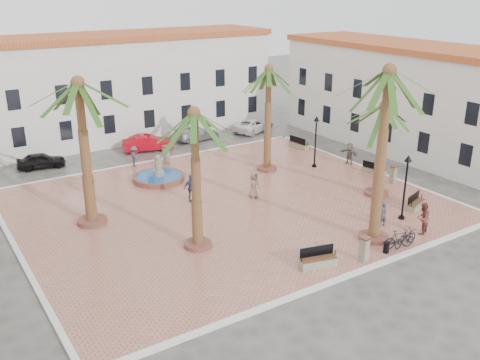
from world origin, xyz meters
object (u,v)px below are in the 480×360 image
Objects in this scene: palm_ne at (269,80)px; cyclist_b at (423,218)px; palm_nw at (80,100)px; bench_ne at (299,145)px; bench_e at (374,170)px; bench_se at (416,204)px; car_white at (254,125)px; palm_s at (388,89)px; lamppost_s at (406,176)px; cyclist_a at (382,214)px; pedestrian_fountain_a at (254,185)px; palm_e at (383,119)px; bicycle_b at (399,239)px; lamppost_e at (316,133)px; car_black at (41,161)px; palm_sw at (194,129)px; fountain at (159,177)px; bench_s at (318,261)px; bollard_e at (393,174)px; pedestrian_east at (349,154)px; bollard_n at (166,154)px; bollard_se at (364,249)px; pedestrian_fountain_b at (191,188)px; litter_bin at (386,247)px; pedestrian_north at (134,156)px; bicycle_a at (405,238)px; car_red at (148,143)px; car_silver at (197,133)px.

palm_ne is 15.20m from cyclist_b.
bench_ne is at bearing 14.87° from palm_nw.
bench_e is 8.31m from bench_ne.
bench_se is 21.81m from car_white.
palm_s reaches higher than cyclist_b.
cyclist_a is at bearing -177.92° from lamppost_s.
bench_ne is 16.24m from cyclist_a.
pedestrian_fountain_a is at bearing -55.72° from cyclist_a.
bicycle_b is at bearing -127.82° from palm_e.
palm_s is 7.97m from cyclist_a.
lamppost_e is at bearing 22.20° from bench_e.
car_black is at bearing 39.39° from bench_e.
bicycle_b is at bearing -33.98° from palm_sw.
fountain is 18.02m from bench_se.
bench_s is at bearing -129.57° from lamppost_e.
bench_e is 1.43× the size of bollard_e.
cyclist_a is 0.87× the size of pedestrian_east.
palm_sw is 4.14× the size of cyclist_b.
bollard_se is at bearing -85.31° from bollard_n.
palm_e is 10.77m from bollard_se.
cyclist_b reaches higher than pedestrian_fountain_b.
pedestrian_north reaches higher than litter_bin.
palm_sw is at bearing 169.16° from pedestrian_north.
fountain is at bearing 163.46° from palm_ne.
palm_nw is 22.16m from bollard_e.
bench_ne is 20.21m from bollard_se.
bench_se is 1.01× the size of pedestrian_fountain_b.
fountain is at bearing -177.86° from pedestrian_north.
bicycle_a is at bearing -76.63° from bollard_n.
lamppost_s reaches higher than car_black.
lamppost_s reaches higher than litter_bin.
palm_e is 3.59× the size of bicycle_b.
lamppost_s is 2.27× the size of bicycle_b.
pedestrian_north reaches higher than bench_s.
bicycle_b reaches higher than bench_e.
car_white is (20.34, 12.61, -6.99)m from palm_nw.
bollard_e is 4.88m from pedestrian_east.
bench_ne is 7.24m from car_white.
palm_nw is 4.71× the size of bench_e.
bench_se is 0.92× the size of bench_ne.
bench_se is 1.00× the size of bench_e.
car_red is (2.51, 7.68, 0.29)m from fountain.
cyclist_b is (0.98, -13.95, -5.96)m from palm_ne.
bicycle_b is at bearing 0.00° from litter_bin.
palm_e is 3.59× the size of pedestrian_fountain_a.
lamppost_s reaches higher than bicycle_b.
bench_ne is (12.24, 16.79, 0.00)m from bench_s.
pedestrian_east is 14.74m from car_silver.
bench_se is 1.22× the size of cyclist_a.
bollard_se is (-2.31, -1.51, -7.79)m from palm_s.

